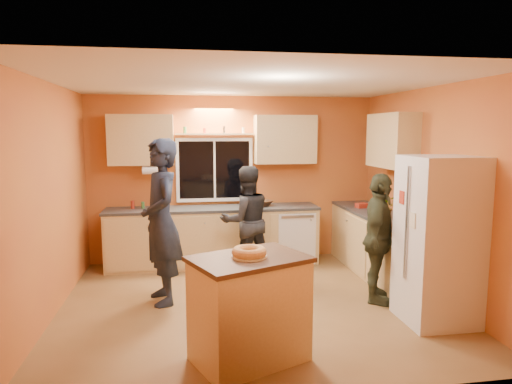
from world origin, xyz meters
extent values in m
plane|color=brown|center=(0.00, 0.00, 0.00)|extent=(4.50, 4.50, 0.00)
cube|color=#B2562D|center=(0.00, 2.00, 1.30)|extent=(4.50, 0.04, 2.60)
cube|color=#B2562D|center=(0.00, -2.00, 1.30)|extent=(4.50, 0.04, 2.60)
cube|color=#B2562D|center=(-2.25, 0.00, 1.30)|extent=(0.04, 4.00, 2.60)
cube|color=#B2562D|center=(2.25, 0.00, 1.30)|extent=(0.04, 4.00, 2.60)
cube|color=white|center=(0.00, 0.00, 2.60)|extent=(4.50, 4.00, 0.02)
cube|color=black|center=(-0.30, 1.99, 1.45)|extent=(1.10, 0.02, 0.90)
cube|color=white|center=(-0.30, 1.97, 1.45)|extent=(1.20, 0.04, 1.00)
cube|color=tan|center=(-1.40, 1.83, 1.92)|extent=(0.95, 0.33, 0.75)
cube|color=tan|center=(0.80, 1.83, 1.92)|extent=(0.95, 0.33, 0.75)
cube|color=tan|center=(2.08, 0.80, 1.92)|extent=(0.33, 1.00, 0.75)
cylinder|color=silver|center=(-1.25, 1.72, 1.48)|extent=(0.27, 0.12, 0.12)
cube|color=tan|center=(-0.35, 1.70, 0.43)|extent=(3.20, 0.60, 0.86)
cube|color=#282B2D|center=(-0.35, 1.70, 0.88)|extent=(3.24, 0.62, 0.04)
cube|color=tan|center=(1.95, 1.70, 0.43)|extent=(0.60, 0.60, 0.86)
cube|color=#282B2D|center=(1.95, 1.70, 0.88)|extent=(0.62, 0.62, 0.04)
cube|color=tan|center=(1.95, 0.50, 0.43)|extent=(0.60, 1.80, 0.86)
cube|color=#282B2D|center=(1.95, 0.50, 0.88)|extent=(0.62, 1.84, 0.04)
cube|color=silver|center=(1.89, -0.80, 0.90)|extent=(0.72, 0.70, 1.80)
cube|color=tan|center=(-0.24, -1.33, 0.46)|extent=(1.12, 0.95, 0.93)
cube|color=#312010|center=(-0.24, -1.33, 0.94)|extent=(1.18, 1.01, 0.04)
torus|color=tan|center=(-0.24, -1.33, 1.00)|extent=(0.31, 0.31, 0.09)
imported|color=black|center=(-1.06, 0.25, 0.99)|extent=(0.64, 0.81, 1.97)
imported|color=black|center=(0.08, 1.15, 0.78)|extent=(0.87, 0.73, 1.57)
imported|color=#303522|center=(1.50, -0.16, 0.78)|extent=(0.79, 0.98, 1.56)
imported|color=#312010|center=(0.40, 1.73, 0.94)|extent=(0.46, 0.46, 0.09)
cylinder|color=beige|center=(-1.10, 1.70, 0.99)|extent=(0.14, 0.14, 0.17)
imported|color=gray|center=(1.89, 0.49, 1.05)|extent=(0.34, 0.32, 0.30)
cube|color=#A42A19|center=(1.87, 1.30, 0.94)|extent=(0.18, 0.15, 0.07)
camera|label=1|loc=(-0.80, -5.18, 2.06)|focal=32.00mm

